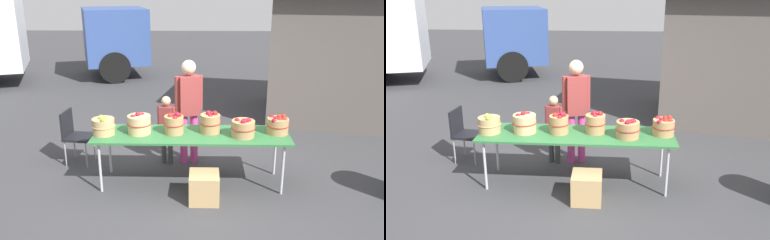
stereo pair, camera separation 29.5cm
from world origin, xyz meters
TOP-DOWN VIEW (x-y plane):
  - ground_plane at (0.00, 0.00)m, footprint 40.00×40.00m
  - market_table at (0.00, 0.00)m, footprint 2.70×0.76m
  - apple_basket_green_0 at (-1.21, -0.04)m, footprint 0.33×0.33m
  - apple_basket_red_0 at (-0.72, 0.01)m, footprint 0.34×0.34m
  - apple_basket_red_1 at (-0.24, 0.02)m, footprint 0.28×0.28m
  - apple_basket_red_2 at (0.26, 0.07)m, footprint 0.29×0.29m
  - apple_basket_red_3 at (0.70, -0.08)m, footprint 0.33×0.33m
  - apple_basket_red_4 at (1.19, 0.06)m, footprint 0.32×0.32m
  - vendor_adult at (-0.06, 0.71)m, footprint 0.42×0.29m
  - child_customer at (-0.41, 0.67)m, footprint 0.28×0.19m
  - box_truck at (-5.95, 5.97)m, footprint 7.99×4.45m
  - food_kiosk at (3.09, 3.21)m, footprint 3.97×3.49m
  - folding_chair at (-1.86, 0.64)m, footprint 0.44×0.44m
  - produce_crate at (0.18, -0.51)m, footprint 0.39×0.39m

SIDE VIEW (x-z plane):
  - ground_plane at x=0.00m, z-range 0.00..0.00m
  - produce_crate at x=0.18m, z-range 0.00..0.39m
  - folding_chair at x=-1.86m, z-range 0.08..0.94m
  - child_customer at x=-0.41m, z-range 0.10..1.20m
  - market_table at x=0.00m, z-range 0.34..1.09m
  - apple_basket_green_0 at x=-1.21m, z-range 0.73..1.01m
  - apple_basket_red_4 at x=1.19m, z-range 0.74..1.01m
  - apple_basket_red_3 at x=0.70m, z-range 0.74..1.01m
  - apple_basket_red_0 at x=-0.72m, z-range 0.73..1.04m
  - apple_basket_red_1 at x=-0.24m, z-range 0.74..1.05m
  - apple_basket_red_2 at x=0.26m, z-range 0.74..1.05m
  - vendor_adult at x=-0.06m, z-range 0.15..1.80m
  - food_kiosk at x=3.09m, z-range 0.01..2.75m
  - box_truck at x=-5.95m, z-range 0.11..2.86m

